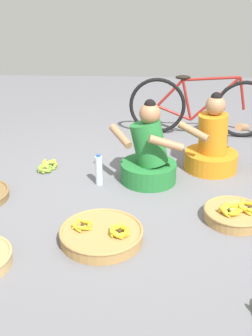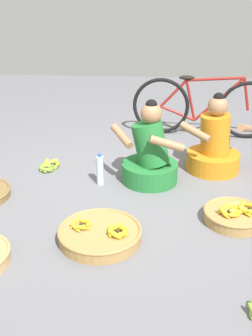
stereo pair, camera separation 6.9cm
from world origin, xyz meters
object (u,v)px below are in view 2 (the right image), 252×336
vendor_woman_front (150,156)px  banana_basket_mid_right (100,234)px  bicycle_leaning (203,107)px  banana_basket_mid_left (234,215)px  loose_bananas_near_vendor (50,166)px  water_bottle (100,170)px  vendor_woman_behind (214,146)px

vendor_woman_front → banana_basket_mid_right: (-0.33, -1.00, -0.20)m
bicycle_leaning → banana_basket_mid_left: bicycle_leaning is taller
banana_basket_mid_left → loose_bananas_near_vendor: bearing=152.1°
vendor_woman_front → banana_basket_mid_left: size_ratio=1.65×
banana_basket_mid_right → water_bottle: size_ratio=2.03×
water_bottle → vendor_woman_behind: bearing=20.4°
loose_bananas_near_vendor → water_bottle: (0.55, -0.31, 0.11)m
vendor_woman_front → banana_basket_mid_right: 1.07m
vendor_woman_behind → loose_bananas_near_vendor: size_ratio=2.71×
bicycle_leaning → loose_bananas_near_vendor: bearing=-145.6°
vendor_woman_front → loose_bananas_near_vendor: vendor_woman_front is taller
banana_basket_mid_right → loose_bananas_near_vendor: (-0.67, 1.21, -0.02)m
vendor_woman_behind → banana_basket_mid_right: size_ratio=1.28×
banana_basket_mid_left → loose_bananas_near_vendor: 1.90m
loose_bananas_near_vendor → vendor_woman_behind: bearing=3.2°
bicycle_leaning → banana_basket_mid_left: (0.07, -1.99, -0.30)m
banana_basket_mid_right → loose_bananas_near_vendor: banana_basket_mid_right is taller
bicycle_leaning → banana_basket_mid_left: 2.01m
banana_basket_mid_right → water_bottle: 0.92m
vendor_woman_front → vendor_woman_behind: 0.69m
vendor_woman_behind → bicycle_leaning: vendor_woman_behind is taller
banana_basket_mid_right → water_bottle: (-0.12, 0.90, 0.09)m
vendor_woman_behind → bicycle_leaning: size_ratio=0.46×
vendor_woman_front → vendor_woman_behind: vendor_woman_front is taller
water_bottle → banana_basket_mid_left: bearing=-27.2°
vendor_woman_front → bicycle_leaning: 1.45m
water_bottle → banana_basket_mid_right: bearing=-82.6°
bicycle_leaning → vendor_woman_front: bearing=-114.8°
banana_basket_mid_right → water_bottle: bearing=97.4°
banana_basket_mid_right → water_bottle: water_bottle is taller
vendor_woman_front → loose_bananas_near_vendor: (-1.00, 0.21, -0.22)m
vendor_woman_behind → loose_bananas_near_vendor: vendor_woman_behind is taller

